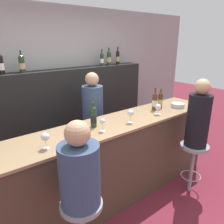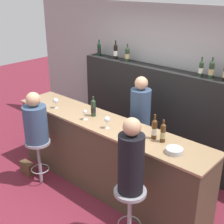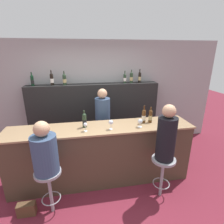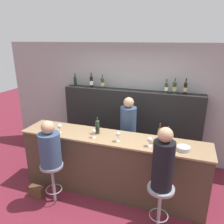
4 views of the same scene
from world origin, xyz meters
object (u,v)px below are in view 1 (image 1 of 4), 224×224
at_px(bar_stool_left, 82,217).
at_px(guest_seated_left, 79,171).
at_px(wine_bottle_backbar_1, 1,64).
at_px(wine_bottle_backbar_2, 22,64).
at_px(wine_bottle_backbar_4, 109,58).
at_px(wine_bottle_counter_0, 93,116).
at_px(wine_bottle_counter_1, 155,101).
at_px(wine_glass_0, 45,137).
at_px(bar_stool_right, 193,155).
at_px(wine_bottle_counter_2, 160,100).
at_px(wine_bottle_backbar_5, 118,57).
at_px(wine_glass_3, 158,107).
at_px(guest_seated_right, 198,117).
at_px(wine_bottle_backbar_3, 102,59).
at_px(wine_glass_2, 131,113).
at_px(metal_bowl, 178,105).
at_px(bartender, 93,129).
at_px(wine_glass_1, 103,122).

distance_m(bar_stool_left, guest_seated_left, 0.48).
xyz_separation_m(wine_bottle_backbar_1, guest_seated_left, (0.08, -1.84, -0.71)).
height_order(wine_bottle_backbar_2, wine_bottle_backbar_4, wine_bottle_backbar_4).
relative_size(wine_bottle_counter_0, wine_bottle_backbar_4, 0.98).
xyz_separation_m(wine_bottle_counter_1, bar_stool_left, (-1.63, -0.62, -0.66)).
bearing_deg(wine_glass_0, wine_bottle_backbar_2, 78.66).
bearing_deg(bar_stool_right, wine_bottle_counter_2, 90.80).
relative_size(wine_bottle_backbar_1, guest_seated_left, 0.43).
height_order(wine_bottle_backbar_5, wine_glass_0, wine_bottle_backbar_5).
bearing_deg(wine_glass_3, guest_seated_left, -163.20).
distance_m(guest_seated_left, guest_seated_right, 1.77).
distance_m(wine_bottle_backbar_3, bar_stool_left, 2.69).
bearing_deg(wine_glass_2, wine_bottle_backbar_1, 127.77).
xyz_separation_m(wine_glass_3, bar_stool_right, (0.26, -0.45, -0.63)).
bearing_deg(metal_bowl, wine_bottle_backbar_1, 147.10).
relative_size(wine_bottle_counter_2, wine_glass_2, 1.76).
distance_m(wine_bottle_counter_1, bartender, 1.02).
bearing_deg(wine_bottle_backbar_3, wine_bottle_backbar_2, 180.00).
bearing_deg(metal_bowl, wine_glass_2, -178.00).
height_order(wine_bottle_counter_0, metal_bowl, wine_bottle_counter_0).
xyz_separation_m(metal_bowl, bar_stool_right, (-0.24, -0.49, -0.56)).
xyz_separation_m(wine_glass_0, wine_glass_2, (1.08, 0.00, 0.01)).
bearing_deg(wine_glass_0, wine_bottle_counter_0, 14.72).
bearing_deg(guest_seated_left, wine_bottle_counter_1, 21.01).
relative_size(metal_bowl, guest_seated_right, 0.22).
bearing_deg(wine_glass_3, wine_bottle_counter_2, 34.08).
bearing_deg(wine_bottle_counter_1, wine_bottle_backbar_1, 144.60).
bearing_deg(wine_glass_0, bar_stool_right, -13.74).
distance_m(wine_bottle_backbar_4, wine_glass_2, 1.66).
distance_m(metal_bowl, guest_seated_right, 0.55).
height_order(wine_bottle_backbar_1, bartender, wine_bottle_backbar_1).
relative_size(wine_bottle_counter_1, wine_bottle_backbar_2, 1.07).
height_order(wine_bottle_counter_0, wine_glass_3, wine_bottle_counter_0).
xyz_separation_m(guest_seated_left, bar_stool_right, (1.76, 0.00, -0.48)).
xyz_separation_m(wine_bottle_backbar_5, wine_glass_1, (-1.37, -1.39, -0.55)).
bearing_deg(wine_bottle_backbar_2, wine_bottle_counter_2, -37.76).
distance_m(wine_bottle_counter_2, bar_stool_left, 1.97).
xyz_separation_m(wine_bottle_counter_1, wine_bottle_backbar_5, (0.31, 1.21, 0.53)).
distance_m(wine_bottle_backbar_1, wine_glass_1, 1.63).
distance_m(wine_bottle_counter_2, wine_glass_3, 0.31).
bearing_deg(bar_stool_right, wine_glass_3, 120.04).
relative_size(wine_bottle_counter_1, wine_glass_2, 1.96).
bearing_deg(wine_bottle_backbar_1, bar_stool_left, -87.46).
distance_m(wine_bottle_backbar_4, bar_stool_left, 2.79).
bearing_deg(wine_bottle_counter_2, wine_bottle_counter_0, 180.00).
bearing_deg(wine_glass_2, bar_stool_left, -155.44).
xyz_separation_m(wine_bottle_counter_1, metal_bowl, (0.38, -0.14, -0.10)).
distance_m(wine_bottle_backbar_1, wine_bottle_backbar_4, 1.81).
bearing_deg(wine_bottle_backbar_1, wine_bottle_backbar_2, 0.00).
bearing_deg(wine_bottle_backbar_3, bar_stool_right, -83.99).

